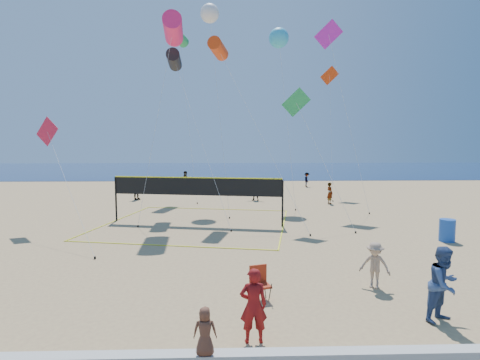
{
  "coord_description": "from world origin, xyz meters",
  "views": [
    {
      "loc": [
        -0.75,
        -9.52,
        4.35
      ],
      "look_at": [
        -0.39,
        2.0,
        3.31
      ],
      "focal_mm": 28.0,
      "sensor_mm": 36.0,
      "label": 1
    }
  ],
  "objects_px": {
    "woman": "(253,305)",
    "volleyball_net": "(196,191)",
    "trash_barrel": "(447,230)",
    "camp_chair": "(259,281)"
  },
  "relations": [
    {
      "from": "woman",
      "to": "volleyball_net",
      "type": "bearing_deg",
      "value": -83.73
    },
    {
      "from": "trash_barrel",
      "to": "volleyball_net",
      "type": "relative_size",
      "value": 0.09
    },
    {
      "from": "woman",
      "to": "volleyball_net",
      "type": "height_order",
      "value": "volleyball_net"
    },
    {
      "from": "camp_chair",
      "to": "volleyball_net",
      "type": "relative_size",
      "value": 0.09
    },
    {
      "from": "trash_barrel",
      "to": "volleyball_net",
      "type": "bearing_deg",
      "value": 159.89
    },
    {
      "from": "woman",
      "to": "trash_barrel",
      "type": "xyz_separation_m",
      "value": [
        9.47,
        8.57,
        -0.33
      ]
    },
    {
      "from": "woman",
      "to": "trash_barrel",
      "type": "distance_m",
      "value": 12.78
    },
    {
      "from": "trash_barrel",
      "to": "volleyball_net",
      "type": "xyz_separation_m",
      "value": [
        -11.83,
        4.33,
        1.31
      ]
    },
    {
      "from": "woman",
      "to": "camp_chair",
      "type": "bearing_deg",
      "value": -102.06
    },
    {
      "from": "woman",
      "to": "camp_chair",
      "type": "distance_m",
      "value": 2.38
    }
  ]
}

